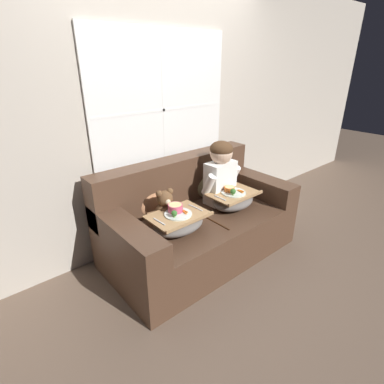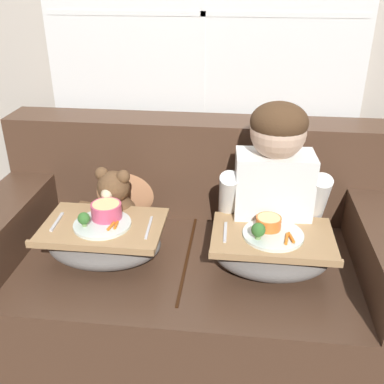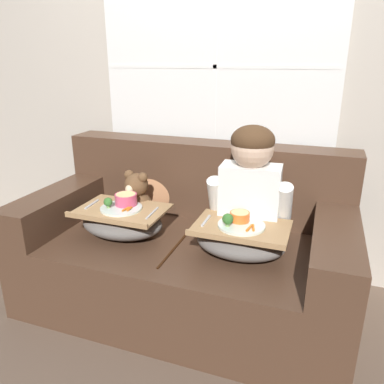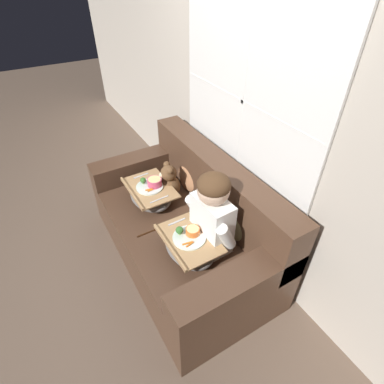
{
  "view_description": "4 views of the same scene",
  "coord_description": "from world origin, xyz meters",
  "px_view_note": "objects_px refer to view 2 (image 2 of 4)",
  "views": [
    {
      "loc": [
        -1.69,
        -1.86,
        1.79
      ],
      "look_at": [
        -0.13,
        -0.03,
        0.72
      ],
      "focal_mm": 28.0,
      "sensor_mm": 36.0,
      "label": 1
    },
    {
      "loc": [
        0.2,
        -1.61,
        1.54
      ],
      "look_at": [
        0.01,
        0.02,
        0.71
      ],
      "focal_mm": 42.0,
      "sensor_mm": 36.0,
      "label": 2
    },
    {
      "loc": [
        0.69,
        -1.8,
        1.39
      ],
      "look_at": [
        0.05,
        -0.02,
        0.72
      ],
      "focal_mm": 35.0,
      "sensor_mm": 36.0,
      "label": 3
    },
    {
      "loc": [
        1.61,
        -0.82,
        2.18
      ],
      "look_at": [
        0.04,
        0.1,
        0.73
      ],
      "focal_mm": 28.0,
      "sensor_mm": 36.0,
      "label": 4
    }
  ],
  "objects_px": {
    "teddy_bear": "(115,208)",
    "lap_tray_child": "(271,251)",
    "couch": "(191,262)",
    "child_figure": "(275,172)",
    "lap_tray_teddy": "(104,240)",
    "throw_pillow_behind_child": "(269,189)",
    "throw_pillow_behind_teddy": "(126,181)"
  },
  "relations": [
    {
      "from": "couch",
      "to": "lap_tray_teddy",
      "type": "distance_m",
      "value": 0.43
    },
    {
      "from": "throw_pillow_behind_child",
      "to": "lap_tray_child",
      "type": "height_order",
      "value": "throw_pillow_behind_child"
    },
    {
      "from": "couch",
      "to": "child_figure",
      "type": "height_order",
      "value": "child_figure"
    },
    {
      "from": "throw_pillow_behind_teddy",
      "to": "child_figure",
      "type": "distance_m",
      "value": 0.74
    },
    {
      "from": "child_figure",
      "to": "teddy_bear",
      "type": "relative_size",
      "value": 1.8
    },
    {
      "from": "couch",
      "to": "teddy_bear",
      "type": "height_order",
      "value": "couch"
    },
    {
      "from": "child_figure",
      "to": "lap_tray_child",
      "type": "bearing_deg",
      "value": -90.3
    },
    {
      "from": "child_figure",
      "to": "teddy_bear",
      "type": "distance_m",
      "value": 0.72
    },
    {
      "from": "teddy_bear",
      "to": "lap_tray_teddy",
      "type": "distance_m",
      "value": 0.19
    },
    {
      "from": "throw_pillow_behind_child",
      "to": "lap_tray_teddy",
      "type": "height_order",
      "value": "throw_pillow_behind_child"
    },
    {
      "from": "child_figure",
      "to": "couch",
      "type": "bearing_deg",
      "value": -176.24
    },
    {
      "from": "lap_tray_child",
      "to": "child_figure",
      "type": "bearing_deg",
      "value": 89.7
    },
    {
      "from": "couch",
      "to": "throw_pillow_behind_teddy",
      "type": "relative_size",
      "value": 5.01
    },
    {
      "from": "teddy_bear",
      "to": "lap_tray_teddy",
      "type": "height_order",
      "value": "teddy_bear"
    },
    {
      "from": "couch",
      "to": "child_figure",
      "type": "relative_size",
      "value": 2.83
    },
    {
      "from": "teddy_bear",
      "to": "lap_tray_child",
      "type": "relative_size",
      "value": 0.74
    },
    {
      "from": "couch",
      "to": "throw_pillow_behind_child",
      "type": "distance_m",
      "value": 0.5
    },
    {
      "from": "throw_pillow_behind_child",
      "to": "child_figure",
      "type": "bearing_deg",
      "value": -89.98
    },
    {
      "from": "child_figure",
      "to": "throw_pillow_behind_teddy",
      "type": "bearing_deg",
      "value": 163.16
    },
    {
      "from": "throw_pillow_behind_teddy",
      "to": "lap_tray_teddy",
      "type": "distance_m",
      "value": 0.4
    },
    {
      "from": "child_figure",
      "to": "lap_tray_child",
      "type": "distance_m",
      "value": 0.32
    },
    {
      "from": "teddy_bear",
      "to": "child_figure",
      "type": "bearing_deg",
      "value": 0.28
    },
    {
      "from": "child_figure",
      "to": "lap_tray_child",
      "type": "xyz_separation_m",
      "value": [
        -0.0,
        -0.19,
        -0.27
      ]
    },
    {
      "from": "teddy_bear",
      "to": "lap_tray_teddy",
      "type": "xyz_separation_m",
      "value": [
        0.0,
        -0.18,
        -0.05
      ]
    },
    {
      "from": "teddy_bear",
      "to": "lap_tray_child",
      "type": "distance_m",
      "value": 0.71
    },
    {
      "from": "lap_tray_teddy",
      "to": "throw_pillow_behind_teddy",
      "type": "bearing_deg",
      "value": 90.0
    },
    {
      "from": "child_figure",
      "to": "lap_tray_child",
      "type": "relative_size",
      "value": 1.34
    },
    {
      "from": "couch",
      "to": "teddy_bear",
      "type": "bearing_deg",
      "value": 176.8
    },
    {
      "from": "throw_pillow_behind_child",
      "to": "teddy_bear",
      "type": "height_order",
      "value": "throw_pillow_behind_child"
    },
    {
      "from": "couch",
      "to": "teddy_bear",
      "type": "distance_m",
      "value": 0.43
    },
    {
      "from": "couch",
      "to": "lap_tray_teddy",
      "type": "xyz_separation_m",
      "value": [
        -0.34,
        -0.16,
        0.2
      ]
    },
    {
      "from": "throw_pillow_behind_child",
      "to": "child_figure",
      "type": "height_order",
      "value": "child_figure"
    }
  ]
}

